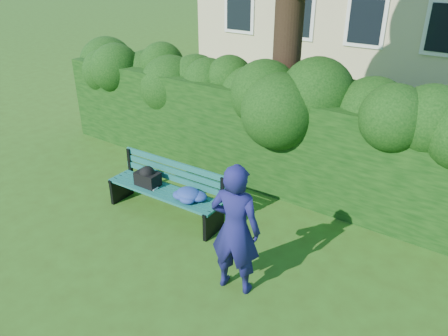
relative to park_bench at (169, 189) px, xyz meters
The scene contains 4 objects.
ground 0.98m from the park_bench, 13.57° to the right, with size 80.00×80.00×0.00m, color #2F4F15.
hedge 2.20m from the park_bench, 67.71° to the left, with size 10.00×1.00×1.80m.
park_bench is the anchor object (origin of this frame).
man_reading 2.06m from the park_bench, 23.55° to the right, with size 0.65×0.43×1.78m, color navy.
Camera 1 is at (3.52, -4.33, 3.94)m, focal length 35.00 mm.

